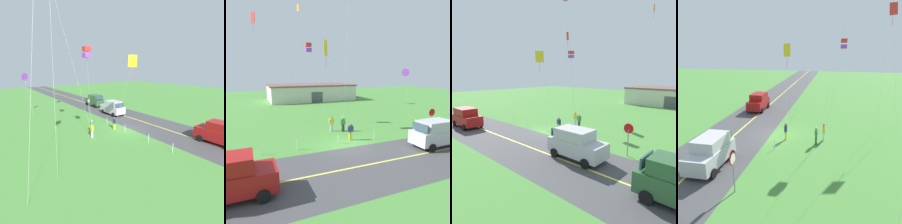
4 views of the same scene
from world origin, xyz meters
TOP-DOWN VIEW (x-y plane):
  - ground_plane at (0.00, 0.00)m, footprint 120.00×120.00m
  - asphalt_road at (0.00, -4.00)m, footprint 120.00×7.00m
  - road_centre_stripe at (0.00, -4.00)m, footprint 120.00×0.16m
  - car_suv_foreground at (6.72, -3.07)m, footprint 4.40×2.12m
  - car_parked_west_near at (-8.74, -4.68)m, footprint 4.40×2.12m
  - stop_sign at (9.35, -0.10)m, footprint 0.76×0.08m
  - person_adult_near at (1.38, 4.04)m, footprint 0.58×0.22m
  - person_adult_companion at (0.32, 4.64)m, footprint 0.58×0.22m
  - person_child_watcher at (0.83, 1.18)m, footprint 0.58×0.22m
  - kite_blue_mid at (-1.61, 6.02)m, footprint 2.22×1.67m
  - kite_yellow_high at (-1.63, 0.79)m, footprint 2.79×0.79m
  - kite_pink_drift at (1.68, 24.10)m, footprint 2.01×3.00m
  - kite_orange_near at (-6.46, 10.87)m, footprint 0.87×2.00m
  - kite_cyan_top at (13.09, 8.35)m, footprint 0.85×1.32m
  - warehouse_distant at (5.46, 30.55)m, footprint 18.36×10.20m
  - fence_post_0 at (-7.02, 0.70)m, footprint 0.05×0.05m
  - fence_post_1 at (-4.24, 0.70)m, footprint 0.05×0.05m
  - fence_post_2 at (-0.61, 0.70)m, footprint 0.05×0.05m
  - fence_post_3 at (3.07, 0.70)m, footprint 0.05×0.05m

SIDE VIEW (x-z plane):
  - ground_plane at x=0.00m, z-range -0.10..0.00m
  - asphalt_road at x=0.00m, z-range 0.00..0.00m
  - road_centre_stripe at x=0.00m, z-range 0.00..0.01m
  - fence_post_0 at x=-7.02m, z-range 0.00..0.90m
  - fence_post_1 at x=-4.24m, z-range 0.00..0.90m
  - fence_post_2 at x=-0.61m, z-range 0.00..0.90m
  - fence_post_3 at x=3.07m, z-range 0.00..0.90m
  - person_adult_near at x=1.38m, z-range 0.06..1.66m
  - person_adult_companion at x=0.32m, z-range 0.06..1.66m
  - person_child_watcher at x=0.83m, z-range 0.06..1.66m
  - car_suv_foreground at x=6.72m, z-range 0.03..2.27m
  - car_parked_west_near at x=-8.74m, z-range 0.03..2.27m
  - warehouse_distant at x=5.46m, z-range 0.00..3.50m
  - stop_sign at x=9.35m, z-range 0.52..3.08m
  - kite_cyan_top at x=13.09m, z-range 2.78..9.49m
  - kite_yellow_high at x=-1.63m, z-range 3.57..12.24m
  - kite_blue_mid at x=-1.61m, z-range 4.08..13.15m
  - kite_orange_near at x=-6.46m, z-range 5.44..18.15m
  - kite_pink_drift at x=1.68m, z-range 7.90..25.96m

